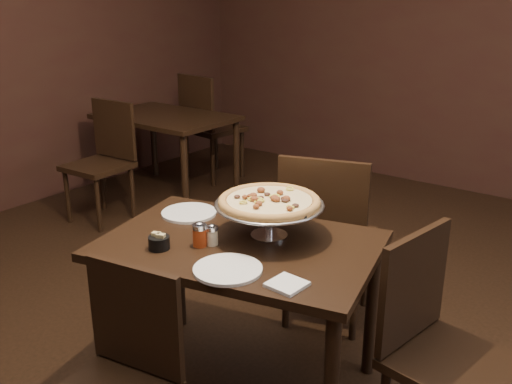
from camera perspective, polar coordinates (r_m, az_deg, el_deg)
The scene contains 16 objects.
room at distance 2.11m, azimuth -0.94°, elevation 10.90°, with size 6.04×7.04×2.84m.
dining_table at distance 2.46m, azimuth -1.64°, elevation -6.98°, with size 1.29×1.00×0.72m.
background_table at distance 5.05m, azimuth -8.98°, elevation 6.56°, with size 1.15×0.77×0.72m.
pizza_stand at distance 2.41m, azimuth 1.34°, elevation -1.00°, with size 0.47×0.47×0.19m.
parmesan_shaker at distance 2.38m, azimuth -4.41°, elevation -4.31°, with size 0.05×0.05×0.09m.
pepper_flake_shaker at distance 2.37m, azimuth -5.66°, elevation -4.26°, with size 0.06×0.06×0.11m.
packet_caddy at distance 2.38m, azimuth -9.67°, elevation -4.96°, with size 0.09×0.09×0.07m.
napkin_stack at distance 2.07m, azimuth 3.11°, elevation -9.21°, with size 0.12×0.12×0.01m, color silver.
plate_left at distance 2.73m, azimuth -6.71°, elevation -2.08°, with size 0.26×0.26×0.01m, color white.
plate_near at distance 2.18m, azimuth -2.84°, elevation -7.74°, with size 0.26×0.26×0.01m, color white.
serving_spatula at distance 2.25m, azimuth 3.66°, elevation -2.69°, with size 0.15×0.15×0.02m.
chair_far at distance 2.99m, azimuth 7.06°, elevation -4.20°, with size 0.56×0.56×0.96m.
chair_near at distance 2.13m, azimuth -13.60°, elevation -17.50°, with size 0.44×0.44×0.83m.
chair_side at distance 2.28m, azimuth 17.65°, elevation -14.12°, with size 0.48×0.48×0.89m.
bg_chair_far at distance 5.46m, azimuth -4.88°, elevation 6.88°, with size 0.53×0.53×1.01m.
bg_chair_near at distance 4.61m, azimuth -14.94°, elevation 3.46°, with size 0.45×0.45×0.93m.
Camera 1 is at (1.34, -1.63, 1.71)m, focal length 40.00 mm.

